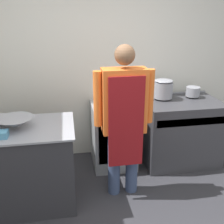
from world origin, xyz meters
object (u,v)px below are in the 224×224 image
object	(u,v)px
stove	(179,131)
stock_pot	(163,88)
mixing_bowl	(15,123)
sauce_pot	(193,92)
plastic_tub	(1,134)
fridge_unit	(113,135)
person_cook	(124,115)

from	to	relation	value
stove	stock_pot	xyz separation A→B (m)	(-0.23, 0.13, 0.60)
mixing_bowl	stock_pot	distance (m)	1.96
stock_pot	mixing_bowl	bearing A→B (deg)	-159.19
sauce_pot	stock_pot	bearing A→B (deg)	-180.00
mixing_bowl	sauce_pot	distance (m)	2.37
plastic_tub	stock_pot	xyz separation A→B (m)	(1.93, 0.91, 0.11)
plastic_tub	fridge_unit	bearing A→B (deg)	34.90
person_cook	mixing_bowl	distance (m)	1.12
person_cook	sauce_pot	distance (m)	1.36
stock_pot	stove	bearing A→B (deg)	-29.04
person_cook	stock_pot	xyz separation A→B (m)	(0.71, 0.73, 0.06)
person_cook	stove	bearing A→B (deg)	32.48
stove	plastic_tub	distance (m)	2.35
stove	plastic_tub	world-z (taller)	plastic_tub
mixing_bowl	sauce_pot	world-z (taller)	sauce_pot
fridge_unit	sauce_pot	bearing A→B (deg)	2.78
fridge_unit	person_cook	xyz separation A→B (m)	(-0.01, -0.67, 0.55)
stove	plastic_tub	xyz separation A→B (m)	(-2.16, -0.78, 0.49)
mixing_bowl	stock_pot	world-z (taller)	stock_pot
sauce_pot	mixing_bowl	bearing A→B (deg)	-162.95
stove	person_cook	distance (m)	1.24
fridge_unit	sauce_pot	world-z (taller)	sauce_pot
fridge_unit	plastic_tub	bearing A→B (deg)	-145.10
fridge_unit	stock_pot	size ratio (longest dim) A/B	3.31
plastic_tub	person_cook	bearing A→B (deg)	8.45
mixing_bowl	sauce_pot	xyz separation A→B (m)	(2.27, 0.70, 0.02)
person_cook	stock_pot	bearing A→B (deg)	45.77
person_cook	stock_pot	distance (m)	1.02
fridge_unit	mixing_bowl	bearing A→B (deg)	-150.42
fridge_unit	mixing_bowl	size ratio (longest dim) A/B	2.30
mixing_bowl	sauce_pot	bearing A→B (deg)	17.05
person_cook	plastic_tub	xyz separation A→B (m)	(-1.22, -0.18, -0.05)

